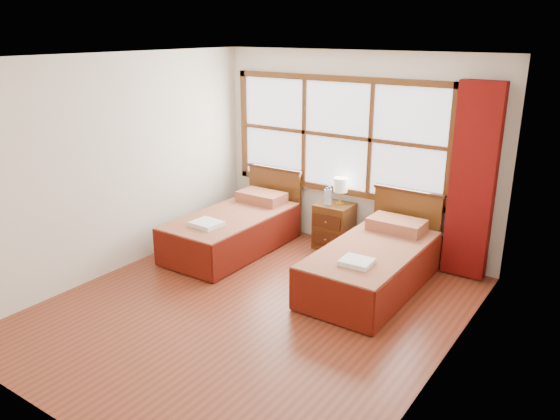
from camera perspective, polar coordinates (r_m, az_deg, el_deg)
The scene contains 15 objects.
floor at distance 5.95m, azimuth -2.89°, elevation -10.22°, with size 4.50×4.50×0.00m, color brown.
ceiling at distance 5.23m, azimuth -3.37°, elevation 15.66°, with size 4.50×4.50×0.00m, color white.
wall_back at distance 7.30m, azimuth 7.75°, elevation 6.01°, with size 4.00×4.00×0.00m, color silver.
wall_left at distance 6.82m, azimuth -16.63°, elevation 4.51°, with size 4.50×4.50×0.00m, color silver.
wall_right at distance 4.57m, azimuth 17.24°, elevation -2.27°, with size 4.50×4.50×0.00m, color silver.
window at distance 7.34m, azimuth 5.92°, elevation 7.74°, with size 3.16×0.06×1.56m.
curtain at distance 6.66m, azimuth 19.49°, elevation 2.74°, with size 0.50×0.16×2.30m, color maroon.
bed_left at distance 7.37m, azimuth -4.75°, elevation -1.96°, with size 0.98×2.00×0.95m.
bed_right at distance 6.36m, azimuth 9.75°, elevation -5.57°, with size 0.98×2.00×0.95m.
nightstand at distance 7.41m, azimuth 5.66°, elevation -1.68°, with size 0.47×0.46×0.62m.
towels_left at distance 6.87m, azimuth -7.68°, elevation -1.43°, with size 0.37×0.32×0.05m.
towels_right at distance 5.78m, azimuth 8.02°, elevation -5.38°, with size 0.34×0.30×0.05m.
lamp at distance 7.25m, azimuth 6.34°, elevation 2.54°, with size 0.19×0.19×0.36m.
bottle_near at distance 7.25m, azimuth 5.15°, elevation 1.41°, with size 0.07×0.07×0.25m.
bottle_far at distance 7.26m, azimuth 4.88°, elevation 1.38°, with size 0.06×0.06×0.24m.
Camera 1 is at (3.20, -4.13, 2.85)m, focal length 35.00 mm.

